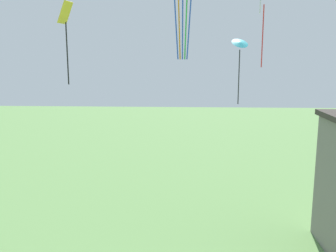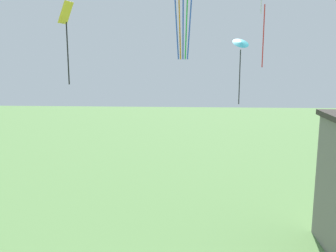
% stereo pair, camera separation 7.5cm
% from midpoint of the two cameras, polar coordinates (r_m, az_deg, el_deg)
% --- Properties ---
extents(kite_yellow_diamond, '(0.49, 0.68, 3.07)m').
position_cam_midpoint_polar(kite_yellow_diamond, '(14.96, -15.07, 14.33)').
color(kite_yellow_diamond, yellow).
extents(kite_cyan_delta, '(0.94, 0.88, 3.07)m').
position_cam_midpoint_polar(kite_cyan_delta, '(17.88, 11.13, 11.57)').
color(kite_cyan_delta, '#2DB2C6').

